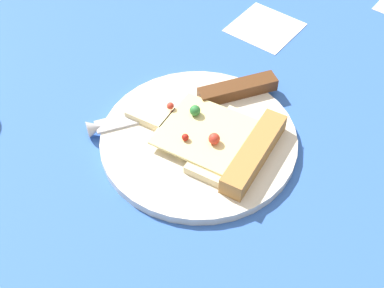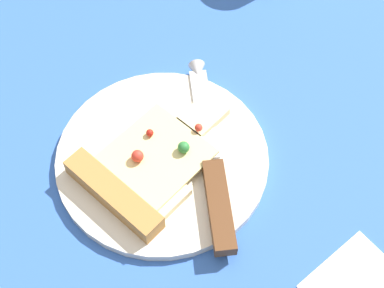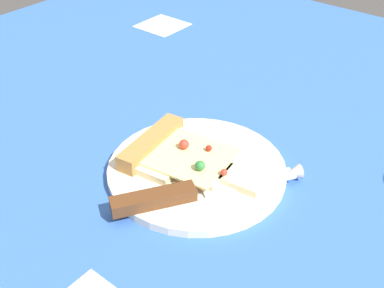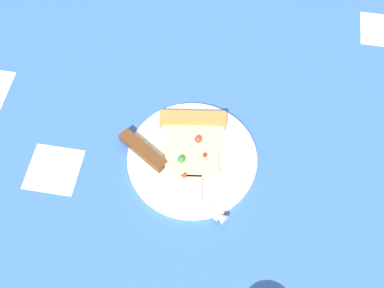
% 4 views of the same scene
% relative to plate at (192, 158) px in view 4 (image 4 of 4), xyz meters
% --- Properties ---
extents(ground_plane, '(1.29, 1.29, 0.03)m').
position_rel_plate_xyz_m(ground_plane, '(-0.04, -0.04, -0.02)').
color(ground_plane, '#3360B7').
rests_on(ground_plane, ground).
extents(plate, '(0.23, 0.23, 0.01)m').
position_rel_plate_xyz_m(plate, '(0.00, 0.00, 0.00)').
color(plate, silver).
rests_on(plate, ground_plane).
extents(pizza_slice, '(0.12, 0.18, 0.03)m').
position_rel_plate_xyz_m(pizza_slice, '(0.00, -0.03, 0.01)').
color(pizza_slice, beige).
rests_on(pizza_slice, plate).
extents(knife, '(0.21, 0.15, 0.02)m').
position_rel_plate_xyz_m(knife, '(0.05, 0.03, 0.01)').
color(knife, silver).
rests_on(knife, plate).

